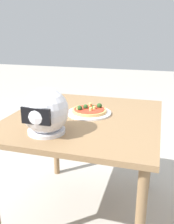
# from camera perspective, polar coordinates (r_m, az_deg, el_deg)

# --- Properties ---
(ground_plane) EXTENTS (14.00, 14.00, 0.00)m
(ground_plane) POSITION_cam_1_polar(r_m,az_deg,el_deg) (1.98, -0.45, -22.08)
(ground_plane) COLOR #B2ADA3
(dining_table) EXTENTS (0.94, 1.01, 0.75)m
(dining_table) POSITION_cam_1_polar(r_m,az_deg,el_deg) (1.63, -0.51, -4.01)
(dining_table) COLOR olive
(dining_table) RESTS_ON ground
(pizza_plate) EXTENTS (0.29, 0.29, 0.01)m
(pizza_plate) POSITION_cam_1_polar(r_m,az_deg,el_deg) (1.64, 0.50, -0.19)
(pizza_plate) COLOR white
(pizza_plate) RESTS_ON dining_table
(pizza) EXTENTS (0.23, 0.23, 0.05)m
(pizza) POSITION_cam_1_polar(r_m,az_deg,el_deg) (1.64, 0.51, 0.47)
(pizza) COLOR tan
(pizza) RESTS_ON pizza_plate
(motorcycle_helmet) EXTENTS (0.24, 0.24, 0.24)m
(motorcycle_helmet) POSITION_cam_1_polar(r_m,az_deg,el_deg) (1.32, -9.45, 0.02)
(motorcycle_helmet) COLOR silver
(motorcycle_helmet) RESTS_ON dining_table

